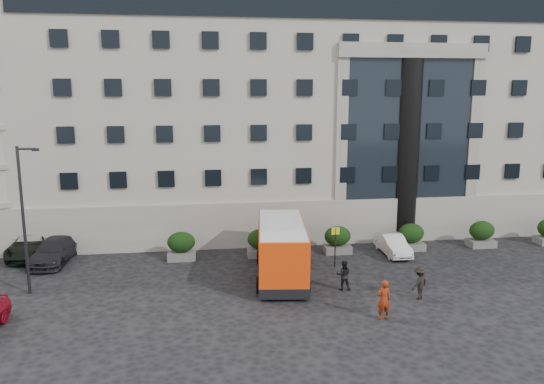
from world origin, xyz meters
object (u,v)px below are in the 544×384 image
at_px(pedestrian_c, 420,283).
at_px(hedge_a, 181,246).
at_px(hedge_d, 411,237).
at_px(pedestrian_b, 344,275).
at_px(pedestrian_a, 384,300).
at_px(hedge_e, 482,234).
at_px(street_lamp, 24,215).
at_px(parked_car_c, 54,251).
at_px(minibus, 282,248).
at_px(hedge_b, 261,242).
at_px(bus_stop_sign, 335,240).
at_px(hedge_c, 337,239).
at_px(parked_car_d, 32,244).
at_px(red_truck, 33,212).
at_px(white_taxi, 393,245).

bearing_deg(pedestrian_c, hedge_a, -67.23).
bearing_deg(hedge_a, hedge_d, 0.00).
bearing_deg(pedestrian_b, pedestrian_a, 113.43).
bearing_deg(pedestrian_a, hedge_d, -121.97).
distance_m(hedge_a, hedge_e, 20.80).
distance_m(hedge_a, street_lamp, 9.89).
bearing_deg(pedestrian_b, hedge_a, -25.12).
distance_m(hedge_e, pedestrian_c, 11.83).
bearing_deg(parked_car_c, minibus, -14.25).
relative_size(hedge_a, hedge_e, 1.00).
height_order(hedge_b, bus_stop_sign, bus_stop_sign).
bearing_deg(pedestrian_a, pedestrian_c, -145.34).
relative_size(hedge_a, hedge_c, 1.00).
distance_m(hedge_e, parked_car_d, 30.70).
height_order(hedge_e, pedestrian_c, hedge_e).
bearing_deg(hedge_e, hedge_a, 180.00).
height_order(hedge_b, parked_car_d, hedge_b).
distance_m(parked_car_d, pedestrian_c, 24.79).
distance_m(parked_car_c, pedestrian_a, 21.09).
height_order(hedge_c, pedestrian_c, hedge_c).
bearing_deg(hedge_a, bus_stop_sign, -16.42).
distance_m(hedge_a, hedge_c, 10.40).
xyz_separation_m(hedge_c, red_truck, (-22.22, 9.59, 0.44)).
xyz_separation_m(hedge_c, pedestrian_b, (-1.43, -6.64, -0.09)).
height_order(red_truck, parked_car_d, red_truck).
relative_size(hedge_d, pedestrian_a, 0.94).
bearing_deg(hedge_a, hedge_e, 0.00).
height_order(street_lamp, pedestrian_a, street_lamp).
relative_size(hedge_b, minibus, 0.23).
relative_size(parked_car_c, pedestrian_b, 3.04).
bearing_deg(bus_stop_sign, street_lamp, -173.46).
height_order(white_taxi, pedestrian_c, pedestrian_c).
bearing_deg(parked_car_d, pedestrian_a, -37.22).
bearing_deg(hedge_a, pedestrian_c, -34.03).
bearing_deg(white_taxi, pedestrian_a, -113.28).
height_order(bus_stop_sign, pedestrian_c, bus_stop_sign).
bearing_deg(pedestrian_a, minibus, -62.16).
height_order(street_lamp, parked_car_d, street_lamp).
relative_size(red_truck, parked_car_d, 0.93).
relative_size(hedge_c, pedestrian_a, 0.94).
relative_size(hedge_c, minibus, 0.23).
xyz_separation_m(hedge_c, hedge_d, (5.20, 0.00, 0.00)).
relative_size(hedge_d, red_truck, 0.35).
bearing_deg(parked_car_d, hedge_a, -16.63).
bearing_deg(bus_stop_sign, white_taxi, 23.96).
bearing_deg(white_taxi, hedge_a, 176.46).
relative_size(hedge_b, parked_car_d, 0.33).
bearing_deg(parked_car_d, bus_stop_sign, -18.58).
relative_size(street_lamp, pedestrian_a, 4.08).
relative_size(red_truck, pedestrian_c, 2.94).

